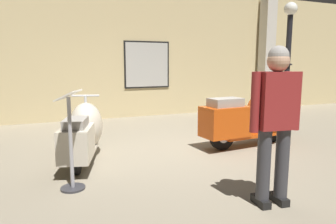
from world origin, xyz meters
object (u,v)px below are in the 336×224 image
object	(u,v)px
scooter_0	(84,131)
info_stanchion	(71,149)
visitor_0	(275,116)
lamppost	(287,64)
scooter_1	(256,116)

from	to	relation	value
scooter_0	info_stanchion	size ratio (longest dim) A/B	1.42
scooter_0	visitor_0	xyz separation A→B (m)	(1.57, -2.28, 0.49)
info_stanchion	scooter_0	bearing A→B (deg)	75.68
scooter_0	lamppost	xyz separation A→B (m)	(4.30, 0.50, 0.99)
scooter_0	scooter_1	xyz separation A→B (m)	(2.94, -0.26, 0.08)
scooter_1	lamppost	world-z (taller)	lamppost
lamppost	info_stanchion	world-z (taller)	lamppost
visitor_0	info_stanchion	bearing A→B (deg)	64.98
scooter_0	lamppost	size ratio (longest dim) A/B	0.61
scooter_0	scooter_1	bearing A→B (deg)	-78.68
scooter_1	info_stanchion	xyz separation A→B (m)	(-3.22, -0.82, -0.04)
lamppost	info_stanchion	xyz separation A→B (m)	(-4.58, -1.59, -0.94)
lamppost	scooter_1	bearing A→B (deg)	-150.75
scooter_1	info_stanchion	distance (m)	3.33
scooter_0	info_stanchion	xyz separation A→B (m)	(-0.28, -1.09, 0.05)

